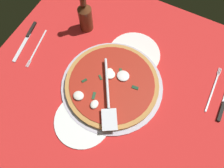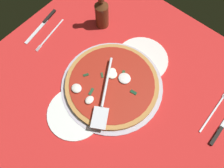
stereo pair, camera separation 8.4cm
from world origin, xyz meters
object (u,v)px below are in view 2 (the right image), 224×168
(place_setting_near, at_px, (47,29))
(place_setting_far, at_px, (218,119))
(dinner_plate_right, at_px, (75,113))
(pizza, at_px, (112,84))
(pizza_server, at_px, (104,95))
(beer_bottle, at_px, (102,12))
(dinner_plate_left, at_px, (142,59))

(place_setting_near, xyz_separation_m, place_setting_far, (-0.13, 0.76, 0.00))
(dinner_plate_right, xyz_separation_m, pizza, (-0.17, 0.03, 0.02))
(pizza_server, distance_m, place_setting_near, 0.41)
(pizza_server, xyz_separation_m, beer_bottle, (-0.25, -0.24, 0.03))
(place_setting_near, bearing_deg, pizza, 76.71)
(place_setting_far, bearing_deg, pizza, 110.58)
(pizza_server, bearing_deg, place_setting_far, 88.65)
(place_setting_far, bearing_deg, pizza_server, 118.84)
(pizza_server, bearing_deg, dinner_plate_left, 148.70)
(dinner_plate_left, relative_size, place_setting_far, 0.97)
(dinner_plate_right, distance_m, beer_bottle, 0.42)
(dinner_plate_right, bearing_deg, place_setting_far, 128.21)
(dinner_plate_right, height_order, pizza_server, pizza_server)
(pizza_server, relative_size, beer_bottle, 1.12)
(pizza, relative_size, pizza_server, 1.40)
(place_setting_near, bearing_deg, beer_bottle, 126.82)
(place_setting_near, bearing_deg, dinner_plate_right, 51.93)
(place_setting_near, height_order, beer_bottle, beer_bottle)
(beer_bottle, bearing_deg, pizza_server, 43.11)
(pizza, distance_m, place_setting_near, 0.39)
(pizza, bearing_deg, place_setting_far, 111.67)
(dinner_plate_right, relative_size, place_setting_near, 0.99)
(pizza, relative_size, place_setting_near, 1.71)
(dinner_plate_left, distance_m, pizza_server, 0.23)
(pizza, bearing_deg, dinner_plate_left, 174.87)
(dinner_plate_left, distance_m, pizza, 0.17)
(dinner_plate_left, bearing_deg, place_setting_far, 86.96)
(place_setting_near, bearing_deg, pizza_server, 68.68)
(place_setting_near, distance_m, beer_bottle, 0.25)
(dinner_plate_left, relative_size, pizza, 0.60)
(beer_bottle, bearing_deg, dinner_plate_left, 83.02)
(dinner_plate_left, bearing_deg, dinner_plate_right, -7.44)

